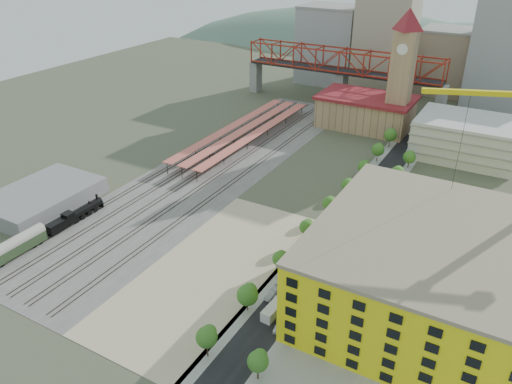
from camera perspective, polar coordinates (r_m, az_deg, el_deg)
The scene contains 32 objects.
ground at distance 142.80m, azimuth 3.55°, elevation -2.76°, with size 400.00×400.00×0.00m, color #474C38.
ballast_strip at distance 172.35m, azimuth -4.60°, elevation 2.82°, with size 36.00×165.00×0.06m, color #605E59.
dirt_lot at distance 121.71m, azimuth -4.87°, elevation -8.80°, with size 28.00×67.00×0.06m, color tan.
street_asphalt at distance 150.02m, azimuth 11.61°, elevation -1.71°, with size 12.00×170.00×0.06m, color black.
sidewalk_west at distance 151.48m, azimuth 9.65°, elevation -1.21°, with size 3.00×170.00×0.04m, color gray.
sidewalk_east at distance 148.76m, azimuth 13.60°, elevation -2.21°, with size 3.00×170.00×0.04m, color gray.
construction_pad at distance 116.55m, azimuth 19.54°, elevation -12.50°, with size 50.00×90.00×0.06m, color gray.
rail_tracks at distance 173.24m, azimuth -5.09°, elevation 2.98°, with size 26.56×160.00×0.18m.
platform_canopies at distance 194.68m, azimuth -1.35°, elevation 7.15°, with size 16.00×80.00×4.12m.
station_hall at distance 212.12m, azimuth 12.42°, elevation 9.02°, with size 38.00×24.00×13.10m.
clock_tower at distance 201.20m, azimuth 16.48°, elevation 14.09°, with size 12.00×12.00×52.00m.
parking_garage at distance 193.32m, azimuth 22.87°, elevation 5.73°, with size 34.00×26.00×14.00m, color silver.
truss_bridge at distance 235.98m, azimuth 9.83°, elevation 14.21°, with size 94.00×9.60×25.60m.
construction_building at distance 111.25m, azimuth 18.79°, elevation -8.39°, with size 44.60×50.60×18.80m.
warehouse at distance 160.09m, azimuth -23.31°, elevation -0.58°, with size 22.00×32.00×5.00m, color gray.
street_trees at distance 141.72m, azimuth 10.27°, elevation -3.45°, with size 15.40×124.40×8.00m.
skyline at distance 262.28m, azimuth 19.80°, elevation 15.25°, with size 133.00×46.00×60.00m.
distant_hills at distance 401.08m, azimuth 26.18°, elevation 2.45°, with size 647.00×264.00×227.00m.
locomotive at distance 148.21m, azimuth -19.75°, elevation -2.44°, with size 2.63×20.26×5.07m.
coach at distance 137.99m, azimuth -25.86°, elevation -5.62°, with size 2.91×16.89×5.30m.
site_trailer_a at distance 108.89m, azimuth 2.31°, elevation -13.01°, with size 2.36×8.98×2.46m, color silver.
site_trailer_b at distance 111.64m, azimuth 3.28°, elevation -11.83°, with size 2.38×9.06×2.48m, color silver.
site_trailer_c at distance 126.62m, azimuth 7.44°, elevation -6.68°, with size 2.36×8.95×2.45m, color silver.
site_trailer_d at distance 136.35m, azimuth 9.45°, elevation -4.14°, with size 2.25×8.57×2.34m, color silver.
car_0 at distance 113.74m, azimuth 2.15°, elevation -11.25°, with size 1.80×4.47×1.52m, color silver.
car_1 at distance 112.75m, azimuth 1.79°, elevation -11.68°, with size 1.49×4.29×1.41m, color #96969B.
car_2 at distance 131.11m, azimuth 6.93°, elevation -5.62°, with size 2.21×4.78×1.33m, color black.
car_3 at distance 148.09m, azimuth 10.18°, elevation -1.65°, with size 2.14×5.27×1.53m, color navy.
car_4 at distance 105.31m, azimuth 2.66°, elevation -15.08°, with size 1.74×4.31×1.47m, color white.
car_5 at distance 126.74m, azimuth 8.82°, elevation -7.06°, with size 1.40×4.02×1.32m, color #A09FA5.
car_6 at distance 144.38m, azimuth 12.03°, elevation -2.69°, with size 2.29×4.96×1.38m, color black.
car_7 at distance 171.86m, azimuth 15.47°, elevation 2.05°, with size 2.20×5.42×1.57m, color navy.
Camera 1 is at (53.10, -111.21, 72.13)m, focal length 35.00 mm.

